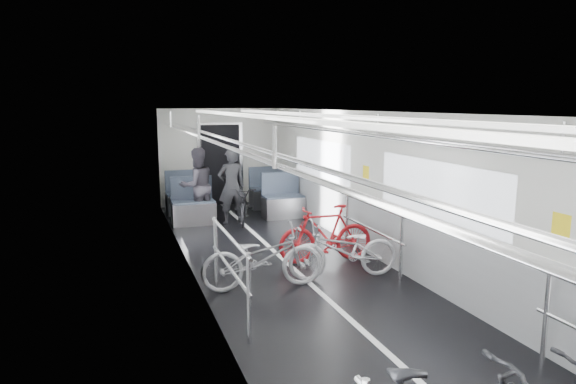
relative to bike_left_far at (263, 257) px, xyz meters
name	(u,v)px	position (x,y,z in m)	size (l,w,h in m)	color
car_shell	(288,194)	(0.68, 0.94, 0.68)	(3.02, 14.01, 2.41)	black
bike_left_far	(263,257)	(0.00, 0.00, 0.00)	(0.59, 1.69, 0.89)	#9C9DA1
bike_right_mid	(344,250)	(1.23, 0.01, -0.01)	(0.57, 1.65, 0.86)	silver
bike_right_far	(326,234)	(1.29, 0.83, 0.02)	(0.44, 1.55, 0.93)	#AC151A
bike_aisle	(244,204)	(0.74, 3.96, -0.04)	(0.53, 1.53, 0.80)	black
person_standing	(231,186)	(0.47, 3.96, 0.36)	(0.58, 0.38, 1.60)	black
person_seated	(197,186)	(-0.21, 4.23, 0.36)	(0.78, 0.61, 1.60)	#2F2C34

